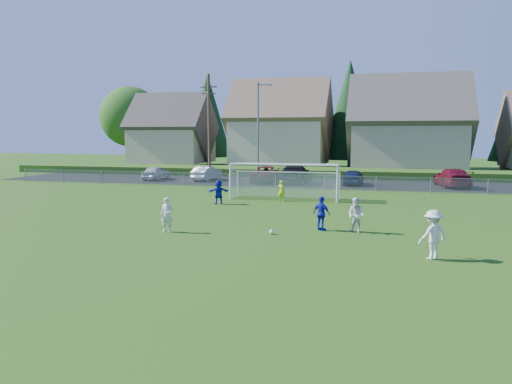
# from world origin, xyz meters

# --- Properties ---
(ground) EXTENTS (160.00, 160.00, 0.00)m
(ground) POSITION_xyz_m (0.00, 0.00, 0.00)
(ground) COLOR #193D0C
(ground) RESTS_ON ground
(asphalt_lot) EXTENTS (60.00, 60.00, 0.00)m
(asphalt_lot) POSITION_xyz_m (0.00, 27.50, 0.01)
(asphalt_lot) COLOR black
(asphalt_lot) RESTS_ON ground
(grass_embankment) EXTENTS (70.00, 6.00, 0.80)m
(grass_embankment) POSITION_xyz_m (0.00, 35.00, 0.40)
(grass_embankment) COLOR #1E420F
(grass_embankment) RESTS_ON ground
(soccer_ball) EXTENTS (0.22, 0.22, 0.22)m
(soccer_ball) POSITION_xyz_m (1.78, 3.95, 0.11)
(soccer_ball) COLOR white
(soccer_ball) RESTS_ON ground
(player_white_a) EXTENTS (0.62, 0.45, 1.60)m
(player_white_a) POSITION_xyz_m (-2.98, 3.22, 0.80)
(player_white_a) COLOR silver
(player_white_a) RESTS_ON ground
(player_white_b) EXTENTS (0.99, 0.92, 1.62)m
(player_white_b) POSITION_xyz_m (5.42, 5.25, 0.81)
(player_white_b) COLOR silver
(player_white_b) RESTS_ON ground
(player_white_c) EXTENTS (1.33, 1.22, 1.79)m
(player_white_c) POSITION_xyz_m (8.37, 1.09, 0.90)
(player_white_c) COLOR silver
(player_white_c) RESTS_ON ground
(player_blue_a) EXTENTS (1.01, 0.81, 1.60)m
(player_blue_a) POSITION_xyz_m (3.83, 5.39, 0.80)
(player_blue_a) COLOR #1219AE
(player_blue_a) RESTS_ON ground
(player_blue_b) EXTENTS (1.48, 1.01, 1.54)m
(player_blue_b) POSITION_xyz_m (-3.64, 12.48, 0.77)
(player_blue_b) COLOR #1219AE
(player_blue_b) RESTS_ON ground
(goalkeeper) EXTENTS (0.59, 0.48, 1.42)m
(goalkeeper) POSITION_xyz_m (0.00, 14.72, 0.71)
(goalkeeper) COLOR #B2E61B
(goalkeeper) RESTS_ON ground
(car_a) EXTENTS (1.64, 3.98, 1.35)m
(car_a) POSITION_xyz_m (-15.00, 26.94, 0.68)
(car_a) COLOR silver
(car_a) RESTS_ON ground
(car_b) EXTENTS (1.89, 4.28, 1.37)m
(car_b) POSITION_xyz_m (-10.02, 27.64, 0.68)
(car_b) COLOR white
(car_b) RESTS_ON ground
(car_c) EXTENTS (2.99, 5.62, 1.50)m
(car_c) POSITION_xyz_m (-3.97, 27.26, 0.75)
(car_c) COLOR maroon
(car_c) RESTS_ON ground
(car_d) EXTENTS (2.48, 5.70, 1.63)m
(car_d) POSITION_xyz_m (-1.26, 27.13, 0.82)
(car_d) COLOR black
(car_d) RESTS_ON ground
(car_e) EXTENTS (1.72, 4.08, 1.38)m
(car_e) POSITION_xyz_m (3.92, 26.87, 0.69)
(car_e) COLOR #131F43
(car_e) RESTS_ON ground
(car_g) EXTENTS (2.89, 5.63, 1.56)m
(car_g) POSITION_xyz_m (12.17, 27.28, 0.78)
(car_g) COLOR maroon
(car_g) RESTS_ON ground
(soccer_goal) EXTENTS (7.42, 1.90, 2.50)m
(soccer_goal) POSITION_xyz_m (0.00, 16.05, 1.63)
(soccer_goal) COLOR white
(soccer_goal) RESTS_ON ground
(chainlink_fence) EXTENTS (52.06, 0.06, 1.20)m
(chainlink_fence) POSITION_xyz_m (0.00, 22.00, 0.63)
(chainlink_fence) COLOR gray
(chainlink_fence) RESTS_ON ground
(streetlight) EXTENTS (1.38, 0.18, 9.00)m
(streetlight) POSITION_xyz_m (-4.45, 26.00, 4.84)
(streetlight) COLOR slate
(streetlight) RESTS_ON ground
(utility_pole) EXTENTS (1.60, 0.26, 10.00)m
(utility_pole) POSITION_xyz_m (-9.50, 27.00, 5.15)
(utility_pole) COLOR #473321
(utility_pole) RESTS_ON ground
(houses_row) EXTENTS (53.90, 11.45, 13.27)m
(houses_row) POSITION_xyz_m (1.97, 42.46, 7.33)
(houses_row) COLOR tan
(houses_row) RESTS_ON ground
(tree_row) EXTENTS (65.98, 12.36, 13.80)m
(tree_row) POSITION_xyz_m (1.04, 48.74, 6.91)
(tree_row) COLOR #382616
(tree_row) RESTS_ON ground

